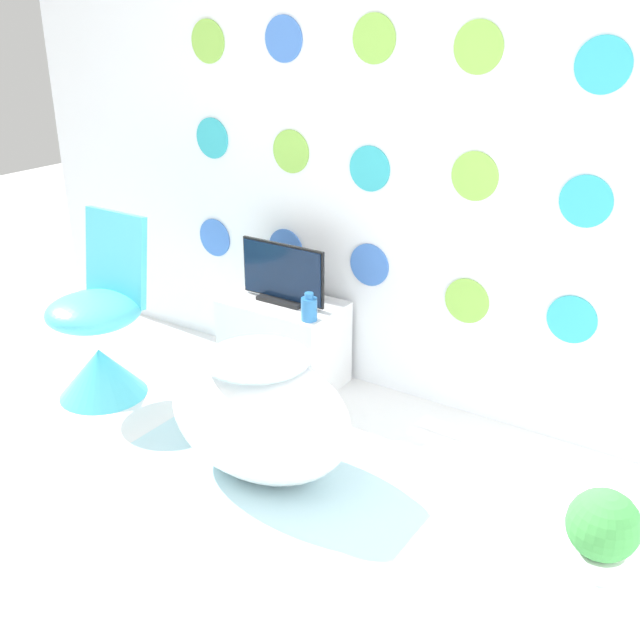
% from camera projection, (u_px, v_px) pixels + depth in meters
% --- Properties ---
extents(ground_plane, '(12.00, 12.00, 0.00)m').
position_uv_depth(ground_plane, '(68.00, 617.00, 2.41)').
color(ground_plane, white).
extents(wall_back_dotted, '(4.51, 0.05, 2.60)m').
position_uv_depth(wall_back_dotted, '(378.00, 128.00, 3.40)').
color(wall_back_dotted, white).
rests_on(wall_back_dotted, ground_plane).
extents(rug, '(1.35, 0.89, 0.01)m').
position_uv_depth(rug, '(257.00, 486.00, 3.06)').
color(rug, silver).
rests_on(rug, ground_plane).
extents(bathtub, '(0.83, 0.52, 0.55)m').
position_uv_depth(bathtub, '(259.00, 414.00, 3.05)').
color(bathtub, white).
rests_on(bathtub, ground_plane).
extents(chair, '(0.46, 0.46, 0.90)m').
position_uv_depth(chair, '(100.00, 341.00, 3.67)').
color(chair, '#4CC6DB').
rests_on(chair, ground_plane).
extents(tv_cabinet, '(0.59, 0.37, 0.44)m').
position_uv_depth(tv_cabinet, '(284.00, 341.00, 3.83)').
color(tv_cabinet, silver).
rests_on(tv_cabinet, ground_plane).
extents(tv, '(0.48, 0.12, 0.30)m').
position_uv_depth(tv, '(283.00, 276.00, 3.70)').
color(tv, black).
rests_on(tv, tv_cabinet).
extents(vase, '(0.08, 0.08, 0.14)m').
position_uv_depth(vase, '(309.00, 308.00, 3.51)').
color(vase, '#2D72B7').
rests_on(vase, tv_cabinet).
extents(side_table, '(0.40, 0.30, 0.50)m').
position_uv_depth(side_table, '(589.00, 603.00, 1.94)').
color(side_table, silver).
rests_on(side_table, ground_plane).
extents(potted_plant_left, '(0.18, 0.18, 0.23)m').
position_uv_depth(potted_plant_left, '(603.00, 530.00, 1.85)').
color(potted_plant_left, white).
rests_on(potted_plant_left, side_table).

